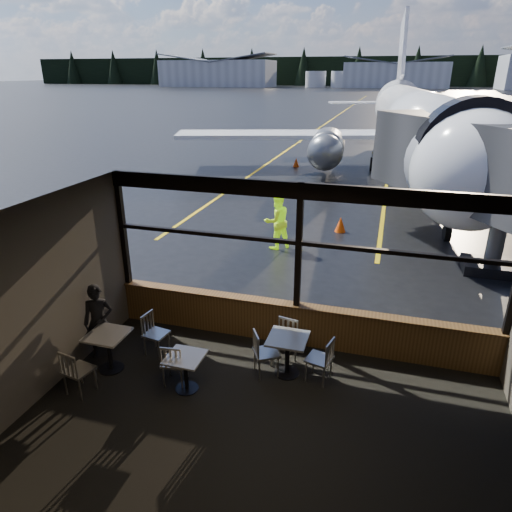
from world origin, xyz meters
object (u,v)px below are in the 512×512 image
at_px(jet_bridge, 463,183).
at_px(chair_left_s, 79,371).
at_px(cafe_table_mid, 186,373).
at_px(cone_nose, 340,224).
at_px(chair_near_e, 319,359).
at_px(ground_crew, 277,221).
at_px(cafe_table_left, 109,352).
at_px(chair_near_n, 284,344).
at_px(airliner, 423,79).
at_px(chair_mid_s, 175,362).
at_px(cafe_table_near, 287,356).
at_px(cone_wing, 296,162).
at_px(passenger, 99,322).
at_px(chair_mid_w, 156,334).
at_px(chair_near_w, 266,353).

distance_m(jet_bridge, chair_left_s, 10.97).
bearing_deg(cafe_table_mid, cone_nose, 80.48).
relative_size(chair_near_e, ground_crew, 0.50).
relative_size(cafe_table_left, chair_near_n, 0.84).
xyz_separation_m(airliner, chair_near_n, (-2.83, -19.85, -4.63)).
relative_size(chair_mid_s, chair_left_s, 0.95).
xyz_separation_m(cafe_table_near, chair_near_n, (-0.14, 0.28, 0.07)).
height_order(chair_mid_s, ground_crew, ground_crew).
bearing_deg(cone_wing, passenger, -89.09).
distance_m(passenger, cone_wing, 21.08).
distance_m(cafe_table_left, chair_near_e, 4.03).
xyz_separation_m(chair_mid_w, ground_crew, (0.87, 6.68, 0.47)).
distance_m(chair_mid_s, cone_wing, 21.54).
bearing_deg(cafe_table_left, cone_wing, 92.00).
xyz_separation_m(chair_left_s, cone_wing, (-0.63, 22.18, -0.20)).
relative_size(cafe_table_left, chair_near_w, 0.85).
relative_size(cafe_table_near, cone_nose, 1.46).
distance_m(cafe_table_mid, cone_wing, 21.70).
distance_m(chair_left_s, cone_nose, 11.00).
height_order(chair_near_w, chair_mid_w, chair_near_w).
height_order(chair_mid_w, chair_left_s, chair_left_s).
bearing_deg(passenger, airliner, 43.96).
bearing_deg(cafe_table_left, chair_mid_s, -0.78).
bearing_deg(chair_mid_s, cone_wing, 87.81).
height_order(chair_near_n, chair_mid_s, chair_near_n).
relative_size(chair_near_n, chair_left_s, 1.01).
bearing_deg(chair_mid_w, cafe_table_near, 100.25).
distance_m(chair_near_e, chair_left_s, 4.36).
distance_m(jet_bridge, chair_near_n, 7.60).
height_order(cafe_table_mid, chair_near_e, chair_near_e).
xyz_separation_m(cafe_table_near, cafe_table_mid, (-1.66, -0.98, -0.05)).
xyz_separation_m(cafe_table_near, chair_mid_w, (-2.73, -0.08, 0.05)).
xyz_separation_m(chair_mid_w, chair_left_s, (-0.73, -1.52, 0.02)).
xyz_separation_m(passenger, cone_wing, (-0.34, 21.07, -0.53)).
xyz_separation_m(jet_bridge, chair_mid_w, (-6.26, -6.69, -2.06)).
relative_size(airliner, cafe_table_near, 41.34).
bearing_deg(cone_nose, cone_wing, 109.17).
distance_m(airliner, chair_near_n, 20.58).
bearing_deg(cone_wing, airliner, -3.83).
bearing_deg(chair_mid_w, cone_wing, -167.63).
relative_size(cafe_table_near, chair_mid_s, 0.91).
bearing_deg(chair_mid_s, chair_near_e, 9.93).
xyz_separation_m(cafe_table_mid, chair_near_e, (2.27, 0.95, 0.10)).
bearing_deg(chair_left_s, cafe_table_mid, 28.99).
distance_m(chair_mid_w, cone_wing, 20.71).
height_order(jet_bridge, chair_near_n, jet_bridge).
bearing_deg(cafe_table_left, jet_bridge, 47.27).
height_order(cafe_table_mid, ground_crew, ground_crew).
bearing_deg(chair_left_s, chair_near_w, 35.84).
xyz_separation_m(chair_near_n, cone_wing, (-3.95, 20.30, -0.20)).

